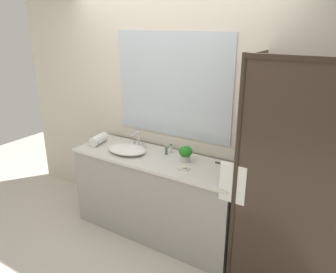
{
  "coord_description": "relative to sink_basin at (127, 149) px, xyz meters",
  "views": [
    {
      "loc": [
        1.72,
        -2.52,
        2.19
      ],
      "look_at": [
        0.15,
        0.0,
        1.15
      ],
      "focal_mm": 34.67,
      "sensor_mm": 36.0,
      "label": 1
    }
  ],
  "objects": [
    {
      "name": "wall_back_with_mirror",
      "position": [
        0.33,
        0.4,
        0.37
      ],
      "size": [
        4.4,
        0.06,
        2.6
      ],
      "color": "beige",
      "rests_on": "ground_plane"
    },
    {
      "name": "sink_basin",
      "position": [
        0.0,
        0.0,
        0.0
      ],
      "size": [
        0.43,
        0.31,
        0.07
      ],
      "primitive_type": "ellipsoid",
      "color": "white",
      "rests_on": "vanity_cabinet"
    },
    {
      "name": "amenity_bottle_lotion",
      "position": [
        0.39,
        0.25,
        0.01
      ],
      "size": [
        0.03,
        0.03,
        0.09
      ],
      "color": "silver",
      "rests_on": "vanity_cabinet"
    },
    {
      "name": "shower_enclosure",
      "position": [
        1.6,
        -0.13,
        0.09
      ],
      "size": [
        1.2,
        0.59,
        2.0
      ],
      "color": "#2D2319",
      "rests_on": "ground_plane"
    },
    {
      "name": "rolled_towel_near_edge",
      "position": [
        -0.43,
        0.03,
        0.02
      ],
      "size": [
        0.14,
        0.24,
        0.11
      ],
      "primitive_type": "cylinder",
      "rotation": [
        1.57,
        0.0,
        0.17
      ],
      "color": "white",
      "rests_on": "vanity_cabinet"
    },
    {
      "name": "ground_plane",
      "position": [
        0.33,
        0.05,
        -0.93
      ],
      "size": [
        8.0,
        8.0,
        0.0
      ],
      "primitive_type": "plane",
      "color": "beige"
    },
    {
      "name": "vanity_cabinet",
      "position": [
        0.33,
        0.06,
        -0.48
      ],
      "size": [
        1.8,
        0.58,
        0.9
      ],
      "color": "#9E9993",
      "rests_on": "ground_plane"
    },
    {
      "name": "soap_dish",
      "position": [
        0.71,
        -0.05,
        -0.02
      ],
      "size": [
        0.1,
        0.07,
        0.04
      ],
      "color": "silver",
      "rests_on": "vanity_cabinet"
    },
    {
      "name": "potted_plant",
      "position": [
        0.64,
        0.12,
        0.05
      ],
      "size": [
        0.13,
        0.13,
        0.16
      ],
      "color": "beige",
      "rests_on": "vanity_cabinet"
    },
    {
      "name": "amenity_bottle_shampoo",
      "position": [
        0.38,
        0.17,
        0.01
      ],
      "size": [
        0.03,
        0.03,
        0.1
      ],
      "color": "#4C7056",
      "rests_on": "vanity_cabinet"
    },
    {
      "name": "amenity_bottle_body_wash",
      "position": [
        1.14,
        0.03,
        0.01
      ],
      "size": [
        0.03,
        0.03,
        0.1
      ],
      "color": "white",
      "rests_on": "vanity_cabinet"
    },
    {
      "name": "faucet",
      "position": [
        0.0,
        0.19,
        0.02
      ],
      "size": [
        0.17,
        0.14,
        0.18
      ],
      "color": "silver",
      "rests_on": "vanity_cabinet"
    }
  ]
}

